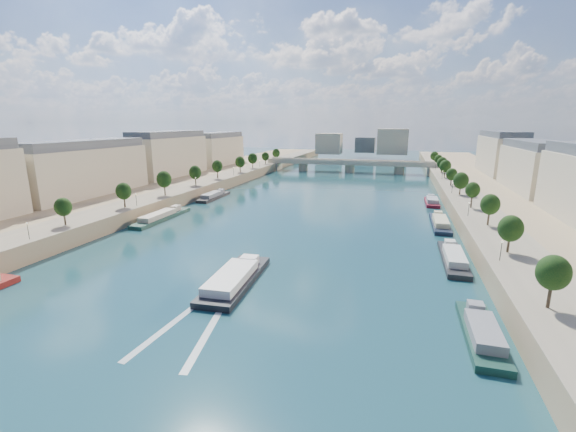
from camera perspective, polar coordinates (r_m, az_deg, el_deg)
The scene contains 17 objects.
ground at distance 144.90m, azimuth 3.06°, elevation 0.76°, with size 700.00×700.00×0.00m, color #0C3235.
quay_left at distance 174.84m, azimuth -20.61°, elevation 2.97°, with size 44.00×520.00×5.00m, color #9E8460.
quay_right at distance 146.56m, azimuth 31.66°, elevation -0.14°, with size 44.00×520.00×5.00m, color #9E8460.
pave_left at distance 165.96m, azimuth -16.50°, elevation 3.65°, with size 14.00×520.00×0.10m, color gray.
pave_right at distance 142.64m, azimuth 26.00°, elevation 1.25°, with size 14.00×520.00×0.10m, color gray.
trees_left at distance 165.77m, azimuth -15.67°, elevation 5.59°, with size 4.80×268.80×8.26m.
trees_right at distance 151.11m, azimuth 24.86°, elevation 4.09°, with size 4.80×268.80×8.26m.
lamps_left at distance 154.82m, azimuth -17.12°, elevation 3.94°, with size 0.36×200.36×4.28m.
lamps_right at distance 146.28m, azimuth 24.06°, elevation 2.82°, with size 0.36×200.36×4.28m.
buildings_left at distance 190.37m, azimuth -22.00°, elevation 7.91°, with size 16.00×226.00×23.20m.
buildings_right at distance 159.72m, azimuth 35.68°, elevation 5.42°, with size 16.00×226.00×23.20m.
skyline at distance 358.76m, azimuth 11.70°, elevation 10.57°, with size 79.00×42.00×22.00m.
bridge at distance 262.49m, azimuth 9.14°, elevation 7.54°, with size 112.00×12.00×8.15m.
tour_barge at distance 81.16m, azimuth -7.89°, elevation -9.21°, with size 8.87×26.39×3.66m.
wake at distance 68.23m, azimuth -13.69°, elevation -15.01°, with size 10.75×26.02×0.04m.
moored_barges_left at distance 116.62m, azimuth -26.24°, elevation -3.44°, with size 5.00×156.80×3.60m.
moored_barges_right at distance 99.50m, azimuth 23.34°, elevation -5.94°, with size 5.00×160.30×3.60m.
Camera 1 is at (31.56, -37.67, 32.33)m, focal length 24.00 mm.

